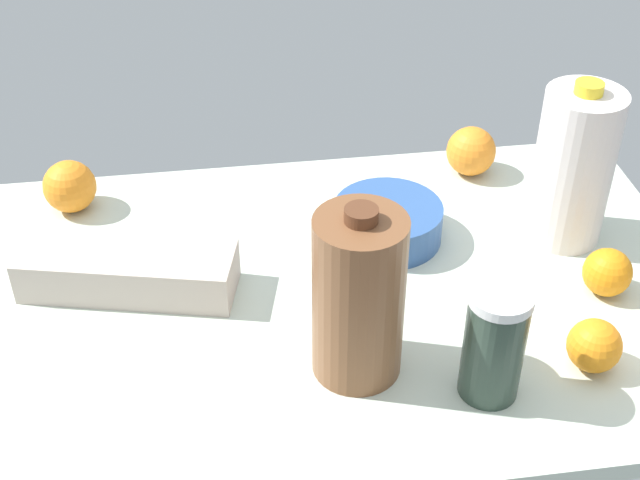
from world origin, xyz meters
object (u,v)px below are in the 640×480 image
at_px(orange_by_jug, 471,151).
at_px(orange_near_front, 594,346).
at_px(mixing_bowl, 388,222).
at_px(shaker_bottle, 494,343).
at_px(milk_jug, 573,167).
at_px(chocolate_milk_jug, 359,297).
at_px(egg_carton, 128,271).
at_px(orange_beside_bowl, 70,186).
at_px(orange_far_back, 607,272).

height_order(orange_by_jug, orange_near_front, orange_by_jug).
height_order(mixing_bowl, shaker_bottle, shaker_bottle).
distance_m(mixing_bowl, milk_jug, 0.31).
bearing_deg(orange_by_jug, milk_jug, 115.52).
xyz_separation_m(chocolate_milk_jug, mixing_bowl, (-0.10, -0.29, -0.09)).
xyz_separation_m(egg_carton, chocolate_milk_jug, (-0.31, 0.21, 0.09)).
bearing_deg(orange_beside_bowl, orange_near_front, 146.28).
bearing_deg(orange_far_back, egg_carton, -8.70).
bearing_deg(orange_by_jug, shaker_bottle, 76.77).
relative_size(egg_carton, mixing_bowl, 1.82).
height_order(milk_jug, orange_near_front, milk_jug).
bearing_deg(chocolate_milk_jug, mixing_bowl, -109.60).
relative_size(egg_carton, milk_jug, 1.17).
distance_m(egg_carton, mixing_bowl, 0.42).
distance_m(egg_carton, milk_jug, 0.71).
distance_m(mixing_bowl, shaker_bottle, 0.37).
bearing_deg(mixing_bowl, shaker_bottle, 100.22).
bearing_deg(chocolate_milk_jug, milk_jug, -146.73).
height_order(egg_carton, shaker_bottle, shaker_bottle).
distance_m(chocolate_milk_jug, orange_beside_bowl, 0.62).
bearing_deg(orange_beside_bowl, shaker_bottle, 138.49).
distance_m(chocolate_milk_jug, orange_by_jug, 0.55).
bearing_deg(orange_far_back, milk_jug, -85.68).
height_order(orange_beside_bowl, orange_far_back, orange_beside_bowl).
distance_m(mixing_bowl, orange_by_jug, 0.26).
distance_m(milk_jug, orange_beside_bowl, 0.83).
height_order(chocolate_milk_jug, orange_far_back, chocolate_milk_jug).
relative_size(egg_carton, orange_beside_bowl, 3.61).
xyz_separation_m(egg_carton, orange_far_back, (-0.72, 0.11, 0.00)).
bearing_deg(mixing_bowl, orange_beside_bowl, -17.14).
bearing_deg(orange_far_back, chocolate_milk_jug, 14.49).
relative_size(egg_carton, chocolate_milk_jug, 1.23).
height_order(milk_jug, orange_by_jug, milk_jug).
distance_m(chocolate_milk_jug, shaker_bottle, 0.18).
relative_size(shaker_bottle, orange_beside_bowl, 1.88).
bearing_deg(egg_carton, orange_beside_bowl, -52.50).
bearing_deg(shaker_bottle, orange_beside_bowl, -41.51).
relative_size(mixing_bowl, orange_beside_bowl, 1.99).
xyz_separation_m(chocolate_milk_jug, shaker_bottle, (-0.17, 0.07, -0.04)).
xyz_separation_m(orange_by_jug, orange_far_back, (-0.11, 0.36, -0.01)).
distance_m(chocolate_milk_jug, mixing_bowl, 0.32).
bearing_deg(egg_carton, mixing_bowl, -156.46).
xyz_separation_m(mixing_bowl, milk_jug, (-0.29, 0.03, 0.10)).
height_order(milk_jug, orange_beside_bowl, milk_jug).
bearing_deg(orange_near_front, orange_far_back, -118.52).
relative_size(mixing_bowl, orange_near_front, 2.38).
xyz_separation_m(egg_carton, orange_by_jug, (-0.61, -0.25, 0.01)).
relative_size(orange_beside_bowl, orange_near_front, 1.20).
height_order(shaker_bottle, orange_by_jug, shaker_bottle).
bearing_deg(shaker_bottle, chocolate_milk_jug, -22.90).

